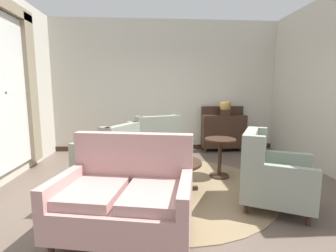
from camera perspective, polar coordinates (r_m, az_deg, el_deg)
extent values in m
plane|color=brown|center=(3.72, 2.34, -15.83)|extent=(7.96, 7.96, 0.00)
cube|color=beige|center=(6.23, -0.49, 9.19)|extent=(5.79, 0.08, 3.23)
cube|color=beige|center=(4.88, -34.33, 7.97)|extent=(0.08, 3.98, 3.23)
cube|color=beige|center=(5.30, 33.50, 7.96)|extent=(0.08, 3.98, 3.23)
cube|color=#382319|center=(6.34, -0.44, -4.97)|extent=(5.63, 0.03, 0.12)
cylinder|color=#847051|center=(3.99, 1.85, -13.99)|extent=(3.03, 3.03, 0.01)
cube|color=silver|center=(4.80, -33.91, 6.46)|extent=(0.03, 1.23, 2.50)
cube|color=white|center=(4.79, -33.72, 6.47)|extent=(0.02, 1.31, 2.58)
cube|color=white|center=(4.79, -33.70, 6.48)|extent=(0.02, 0.04, 2.50)
cube|color=white|center=(4.79, -33.70, 6.48)|extent=(0.02, 1.23, 0.04)
cube|color=gray|center=(5.48, -29.26, 7.40)|extent=(0.10, 0.32, 2.80)
cylinder|color=#382319|center=(3.65, 1.54, -8.55)|extent=(0.80, 0.80, 0.04)
cylinder|color=#382319|center=(3.72, 1.53, -11.75)|extent=(0.10, 0.10, 0.40)
cube|color=#382319|center=(3.85, 4.82, -14.41)|extent=(0.29, 0.09, 0.07)
cube|color=#382319|center=(3.96, -0.51, -13.71)|extent=(0.20, 0.27, 0.07)
cube|color=#382319|center=(3.63, -0.22, -15.89)|extent=(0.21, 0.27, 0.07)
cylinder|color=brown|center=(3.70, 1.32, -7.85)|extent=(0.10, 0.10, 0.02)
ellipsoid|color=brown|center=(3.67, 1.33, -5.85)|extent=(0.18, 0.18, 0.24)
cylinder|color=brown|center=(3.63, 1.34, -3.24)|extent=(0.08, 0.08, 0.10)
torus|color=brown|center=(3.62, 1.34, -2.48)|extent=(0.13, 0.13, 0.02)
cube|color=tan|center=(2.71, -10.16, -18.85)|extent=(1.52, 1.17, 0.31)
cube|color=tan|center=(2.89, -8.07, -7.44)|extent=(1.37, 0.41, 0.59)
cube|color=tan|center=(2.69, -16.88, -14.51)|extent=(0.68, 0.81, 0.10)
cube|color=tan|center=(2.51, -3.74, -15.81)|extent=(0.68, 0.81, 0.10)
cube|color=tan|center=(2.80, -23.31, -12.58)|extent=(0.27, 0.82, 0.22)
cube|color=tan|center=(2.44, 4.06, -15.05)|extent=(0.27, 0.82, 0.22)
cylinder|color=#382319|center=(2.75, -25.57, -24.46)|extent=(0.06, 0.06, 0.14)
cylinder|color=#382319|center=(3.32, -18.17, -18.07)|extent=(0.06, 0.06, 0.14)
cylinder|color=#382319|center=(3.04, 3.56, -20.22)|extent=(0.06, 0.06, 0.14)
cube|color=gray|center=(4.46, -14.09, -8.14)|extent=(1.19, 1.17, 0.27)
cube|color=gray|center=(4.14, -10.19, -3.44)|extent=(0.53, 0.80, 0.55)
cube|color=gray|center=(4.47, -8.45, -1.65)|extent=(0.22, 0.18, 0.42)
cube|color=gray|center=(3.89, -14.41, -3.33)|extent=(0.22, 0.18, 0.42)
cube|color=gray|center=(4.71, -11.86, -4.02)|extent=(0.75, 0.48, 0.24)
cube|color=gray|center=(4.16, -17.94, -5.88)|extent=(0.75, 0.48, 0.24)
cylinder|color=#382319|center=(5.00, -14.89, -8.84)|extent=(0.06, 0.06, 0.14)
cylinder|color=#382319|center=(4.53, -20.44, -10.90)|extent=(0.06, 0.06, 0.14)
cylinder|color=#382319|center=(4.57, -7.62, -10.25)|extent=(0.06, 0.06, 0.14)
cylinder|color=#382319|center=(4.06, -12.88, -12.85)|extent=(0.06, 0.06, 0.14)
cube|color=gray|center=(3.55, 24.04, -12.61)|extent=(1.11, 1.10, 0.31)
cube|color=gray|center=(3.43, 18.61, -5.52)|extent=(0.49, 0.78, 0.54)
cube|color=gray|center=(3.07, 19.78, -5.95)|extent=(0.22, 0.18, 0.41)
cube|color=gray|center=(3.76, 20.48, -3.42)|extent=(0.22, 0.18, 0.41)
cube|color=gray|center=(3.13, 25.32, -10.34)|extent=(0.70, 0.43, 0.22)
cube|color=gray|center=(3.81, 24.99, -7.06)|extent=(0.70, 0.43, 0.22)
cylinder|color=#382319|center=(3.37, 29.93, -18.38)|extent=(0.06, 0.06, 0.14)
cylinder|color=#382319|center=(3.96, 28.87, -14.29)|extent=(0.06, 0.06, 0.14)
cylinder|color=#382319|center=(3.35, 17.74, -17.79)|extent=(0.06, 0.06, 0.14)
cylinder|color=#382319|center=(3.94, 18.71, -13.77)|extent=(0.06, 0.06, 0.14)
cube|color=gray|center=(5.02, -3.43, -5.97)|extent=(1.06, 1.07, 0.29)
cube|color=gray|center=(4.60, -2.02, -1.51)|extent=(0.83, 0.40, 0.62)
cube|color=gray|center=(4.81, 1.67, -0.18)|extent=(0.16, 0.22, 0.47)
cube|color=gray|center=(4.55, -6.74, -0.71)|extent=(0.16, 0.22, 0.47)
cube|color=gray|center=(5.14, 0.22, -2.85)|extent=(0.33, 0.74, 0.20)
cube|color=gray|center=(4.90, -7.70, -3.47)|extent=(0.33, 0.74, 0.20)
cylinder|color=#382319|center=(5.49, -1.28, -6.98)|extent=(0.06, 0.06, 0.14)
cylinder|color=#382319|center=(5.29, -8.12, -7.66)|extent=(0.06, 0.06, 0.14)
cylinder|color=#382319|center=(4.89, 1.71, -8.94)|extent=(0.06, 0.06, 0.14)
cylinder|color=#382319|center=(4.66, -5.94, -9.85)|extent=(0.06, 0.06, 0.14)
cylinder|color=#382319|center=(4.33, 12.11, -3.07)|extent=(0.53, 0.53, 0.03)
cylinder|color=#382319|center=(4.41, 11.97, -7.50)|extent=(0.07, 0.07, 0.66)
cylinder|color=#382319|center=(4.51, 11.84, -11.32)|extent=(0.34, 0.34, 0.04)
cube|color=#382319|center=(6.27, 12.80, -1.20)|extent=(1.07, 0.34, 0.81)
cube|color=#382319|center=(6.35, 12.55, 3.57)|extent=(1.07, 0.04, 0.21)
cube|color=#382319|center=(6.12, 8.60, -5.66)|extent=(0.06, 0.06, 0.10)
cube|color=#382319|center=(6.40, 17.18, -5.32)|extent=(0.06, 0.06, 0.10)
cube|color=#382319|center=(6.35, 8.12, -5.13)|extent=(0.06, 0.06, 0.10)
cube|color=#382319|center=(6.62, 16.41, -4.83)|extent=(0.06, 0.06, 0.10)
cube|color=#382319|center=(6.19, 12.99, 3.10)|extent=(0.24, 0.24, 0.14)
cone|color=#B28942|center=(6.12, 13.82, 4.97)|extent=(0.41, 0.47, 0.41)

